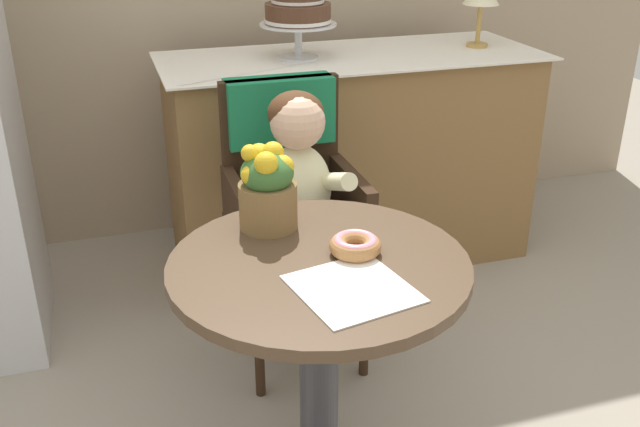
% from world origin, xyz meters
% --- Properties ---
extents(cafe_table, '(0.72, 0.72, 0.72)m').
position_xyz_m(cafe_table, '(0.00, 0.00, 0.51)').
color(cafe_table, '#4C3826').
rests_on(cafe_table, ground).
extents(wicker_chair, '(0.42, 0.45, 0.95)m').
position_xyz_m(wicker_chair, '(0.12, 0.72, 0.64)').
color(wicker_chair, '#332114').
rests_on(wicker_chair, ground).
extents(seated_child, '(0.27, 0.32, 0.73)m').
position_xyz_m(seated_child, '(0.12, 0.57, 0.68)').
color(seated_child, beige).
rests_on(seated_child, ground).
extents(paper_napkin, '(0.28, 0.29, 0.00)m').
position_xyz_m(paper_napkin, '(0.03, -0.15, 0.72)').
color(paper_napkin, white).
rests_on(paper_napkin, cafe_table).
extents(donut_front, '(0.13, 0.13, 0.05)m').
position_xyz_m(donut_front, '(0.09, 0.01, 0.75)').
color(donut_front, '#AD7542').
rests_on(donut_front, cafe_table).
extents(flower_vase, '(0.15, 0.15, 0.22)m').
position_xyz_m(flower_vase, '(-0.07, 0.22, 0.83)').
color(flower_vase, brown).
rests_on(flower_vase, cafe_table).
extents(display_counter, '(1.56, 0.62, 0.90)m').
position_xyz_m(display_counter, '(0.55, 1.30, 0.45)').
color(display_counter, olive).
rests_on(display_counter, ground).
extents(tiered_cake_stand, '(0.30, 0.30, 0.28)m').
position_xyz_m(tiered_cake_stand, '(0.32, 1.30, 1.09)').
color(tiered_cake_stand, silver).
rests_on(tiered_cake_stand, display_counter).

